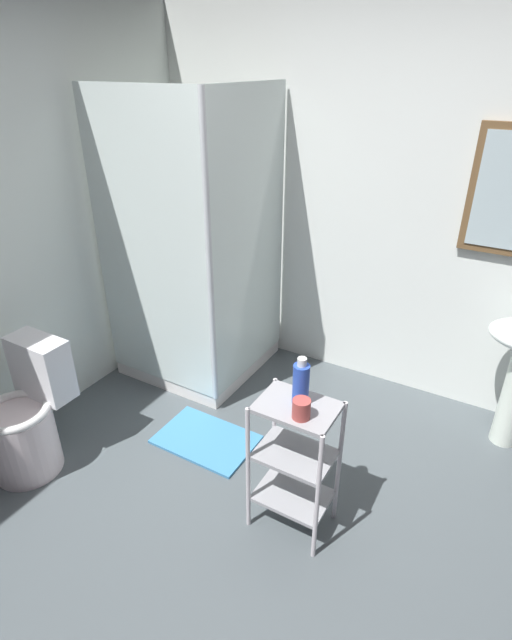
{
  "coord_description": "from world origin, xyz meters",
  "views": [
    {
      "loc": [
        0.72,
        -1.29,
        2.1
      ],
      "look_at": [
        -0.47,
        0.76,
        0.84
      ],
      "focal_mm": 27.43,
      "sensor_mm": 36.0,
      "label": 1
    }
  ],
  "objects_px": {
    "shower_stall": "(201,317)",
    "rinse_cup": "(301,409)",
    "toilet": "(27,420)",
    "storage_cart": "(294,457)",
    "shampoo_bottle_blue": "(300,383)",
    "bath_mat": "(206,439)"
  },
  "relations": [
    {
      "from": "rinse_cup",
      "to": "toilet",
      "type": "bearing_deg",
      "value": -168.36
    },
    {
      "from": "storage_cart",
      "to": "toilet",
      "type": "bearing_deg",
      "value": -165.6
    },
    {
      "from": "shampoo_bottle_blue",
      "to": "bath_mat",
      "type": "relative_size",
      "value": 0.39
    },
    {
      "from": "bath_mat",
      "to": "shampoo_bottle_blue",
      "type": "bearing_deg",
      "value": -18.35
    },
    {
      "from": "storage_cart",
      "to": "rinse_cup",
      "type": "relative_size",
      "value": 8.2
    },
    {
      "from": "toilet",
      "to": "shampoo_bottle_blue",
      "type": "bearing_deg",
      "value": 15.44
    },
    {
      "from": "shampoo_bottle_blue",
      "to": "storage_cart",
      "type": "bearing_deg",
      "value": -87.08
    },
    {
      "from": "toilet",
      "to": "storage_cart",
      "type": "distance_m",
      "value": 1.53
    },
    {
      "from": "shower_stall",
      "to": "toilet",
      "type": "relative_size",
      "value": 2.63
    },
    {
      "from": "shampoo_bottle_blue",
      "to": "rinse_cup",
      "type": "xyz_separation_m",
      "value": [
        0.05,
        -0.09,
        -0.06
      ]
    },
    {
      "from": "rinse_cup",
      "to": "shampoo_bottle_blue",
      "type": "bearing_deg",
      "value": 119.04
    },
    {
      "from": "shower_stall",
      "to": "rinse_cup",
      "type": "xyz_separation_m",
      "value": [
        1.25,
        -0.97,
        0.32
      ]
    },
    {
      "from": "shower_stall",
      "to": "storage_cart",
      "type": "bearing_deg",
      "value": -37.11
    },
    {
      "from": "toilet",
      "to": "shampoo_bottle_blue",
      "type": "relative_size",
      "value": 3.25
    },
    {
      "from": "shower_stall",
      "to": "rinse_cup",
      "type": "height_order",
      "value": "shower_stall"
    },
    {
      "from": "shower_stall",
      "to": "rinse_cup",
      "type": "relative_size",
      "value": 22.16
    },
    {
      "from": "storage_cart",
      "to": "rinse_cup",
      "type": "distance_m",
      "value": 0.36
    },
    {
      "from": "shower_stall",
      "to": "storage_cart",
      "type": "height_order",
      "value": "shower_stall"
    },
    {
      "from": "shower_stall",
      "to": "shampoo_bottle_blue",
      "type": "xyz_separation_m",
      "value": [
        1.2,
        -0.88,
        0.38
      ]
    },
    {
      "from": "toilet",
      "to": "rinse_cup",
      "type": "xyz_separation_m",
      "value": [
        1.53,
        0.31,
        0.47
      ]
    },
    {
      "from": "toilet",
      "to": "rinse_cup",
      "type": "relative_size",
      "value": 8.42
    },
    {
      "from": "storage_cart",
      "to": "bath_mat",
      "type": "distance_m",
      "value": 0.89
    }
  ]
}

